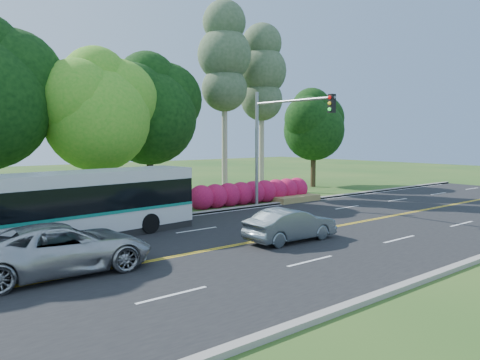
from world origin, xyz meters
TOP-DOWN VIEW (x-y plane):
  - ground at (0.00, 0.00)m, footprint 120.00×120.00m
  - road at (0.00, 0.00)m, footprint 60.00×14.00m
  - curb_north at (0.00, 7.15)m, footprint 60.00×0.30m
  - curb_south at (0.00, -7.15)m, footprint 60.00×0.30m
  - grass_verge at (0.00, 9.00)m, footprint 60.00×4.00m
  - lane_markings at (-0.09, 0.00)m, footprint 57.60×13.82m
  - tree_row at (-5.15, 12.13)m, footprint 44.70×9.10m
  - bougainvillea_hedge at (7.18, 8.15)m, footprint 9.50×2.25m
  - traffic_signal at (6.49, 5.40)m, footprint 0.42×6.10m
  - transit_bus at (-5.69, 4.90)m, footprint 11.02×3.56m
  - sedan at (1.21, -0.86)m, footprint 4.13×1.55m
  - suv at (-7.63, 0.50)m, footprint 5.77×2.84m

SIDE VIEW (x-z plane):
  - ground at x=0.00m, z-range 0.00..0.00m
  - road at x=0.00m, z-range 0.00..0.02m
  - lane_markings at x=-0.09m, z-range 0.02..0.02m
  - grass_verge at x=0.00m, z-range 0.00..0.10m
  - curb_north at x=0.00m, z-range 0.00..0.15m
  - curb_south at x=0.00m, z-range 0.00..0.15m
  - sedan at x=1.21m, z-range 0.02..1.37m
  - bougainvillea_hedge at x=7.18m, z-range -0.03..1.47m
  - suv at x=-7.63m, z-range 0.02..1.59m
  - transit_bus at x=-5.69m, z-range 0.01..2.84m
  - traffic_signal at x=6.49m, z-range 1.17..8.17m
  - tree_row at x=-5.15m, z-range -0.19..13.65m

